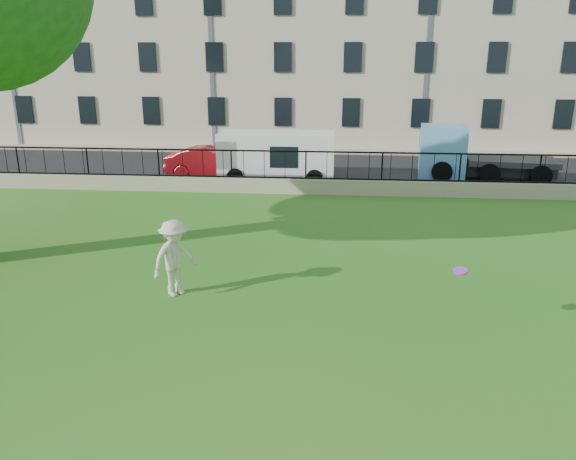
# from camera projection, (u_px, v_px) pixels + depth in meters

# --- Properties ---
(ground) EXTENTS (120.00, 120.00, 0.00)m
(ground) POSITION_uv_depth(u_px,v_px,m) (270.00, 336.00, 11.23)
(ground) COLOR #21721B
(ground) RESTS_ON ground
(retaining_wall) EXTENTS (50.00, 0.40, 0.60)m
(retaining_wall) POSITION_uv_depth(u_px,v_px,m) (306.00, 186.00, 22.53)
(retaining_wall) COLOR gray
(retaining_wall) RESTS_ON ground
(iron_railing) EXTENTS (50.00, 0.05, 1.13)m
(iron_railing) POSITION_uv_depth(u_px,v_px,m) (306.00, 165.00, 22.28)
(iron_railing) COLOR black
(iron_railing) RESTS_ON retaining_wall
(street) EXTENTS (60.00, 9.00, 0.01)m
(street) POSITION_uv_depth(u_px,v_px,m) (311.00, 170.00, 27.09)
(street) COLOR black
(street) RESTS_ON ground
(sidewalk) EXTENTS (60.00, 1.40, 0.12)m
(sidewalk) POSITION_uv_depth(u_px,v_px,m) (316.00, 151.00, 32.01)
(sidewalk) COLOR gray
(sidewalk) RESTS_ON ground
(building_row) EXTENTS (56.40, 10.40, 13.80)m
(building_row) POSITION_uv_depth(u_px,v_px,m) (321.00, 28.00, 35.33)
(building_row) COLOR #B3A58E
(building_row) RESTS_ON ground
(man) EXTENTS (1.24, 1.34, 1.81)m
(man) POSITION_uv_depth(u_px,v_px,m) (175.00, 258.00, 12.89)
(man) COLOR beige
(man) RESTS_ON ground
(frisbee) EXTENTS (0.29, 0.28, 0.12)m
(frisbee) POSITION_uv_depth(u_px,v_px,m) (460.00, 271.00, 10.96)
(frisbee) COLOR purple
(red_sedan) EXTENTS (4.07, 1.47, 1.33)m
(red_sedan) POSITION_uv_depth(u_px,v_px,m) (211.00, 162.00, 25.53)
(red_sedan) COLOR #B1151F
(red_sedan) RESTS_ON street
(white_van) EXTENTS (5.03, 1.99, 2.11)m
(white_van) POSITION_uv_depth(u_px,v_px,m) (277.00, 157.00, 24.71)
(white_van) COLOR white
(white_van) RESTS_ON street
(blue_truck) EXTENTS (5.76, 2.66, 2.33)m
(blue_truck) POSITION_uv_depth(u_px,v_px,m) (484.00, 153.00, 24.85)
(blue_truck) COLOR #61A7E5
(blue_truck) RESTS_ON street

